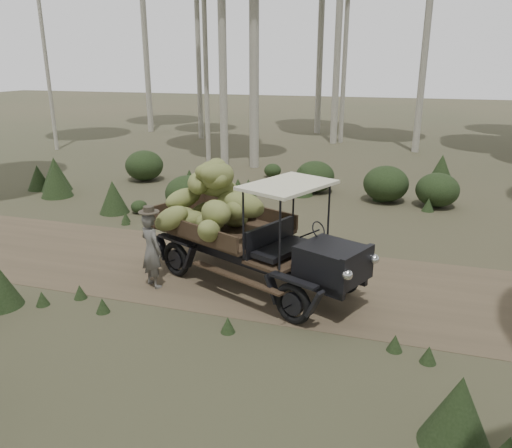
% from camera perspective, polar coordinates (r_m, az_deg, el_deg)
% --- Properties ---
extents(ground, '(120.00, 120.00, 0.00)m').
position_cam_1_polar(ground, '(11.14, 3.90, -6.43)').
color(ground, '#473D2B').
rests_on(ground, ground).
extents(dirt_track, '(70.00, 4.00, 0.01)m').
position_cam_1_polar(dirt_track, '(11.14, 3.90, -6.41)').
color(dirt_track, brown).
rests_on(dirt_track, ground).
extents(banana_truck, '(5.37, 3.61, 2.67)m').
position_cam_1_polar(banana_truck, '(10.81, -3.00, 1.62)').
color(banana_truck, black).
rests_on(banana_truck, ground).
extents(farmer, '(0.72, 0.64, 1.79)m').
position_cam_1_polar(farmer, '(10.76, -11.86, -2.83)').
color(farmer, '#54524D').
rests_on(farmer, ground).
extents(undergrowth, '(23.89, 24.66, 1.36)m').
position_cam_1_polar(undergrowth, '(12.62, -9.69, -0.95)').
color(undergrowth, '#233319').
rests_on(undergrowth, ground).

